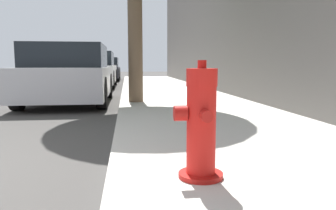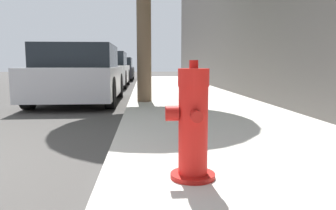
{
  "view_description": "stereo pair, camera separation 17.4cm",
  "coord_description": "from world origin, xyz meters",
  "px_view_note": "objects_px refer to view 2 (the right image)",
  "views": [
    {
      "loc": [
        2.21,
        -2.58,
        0.93
      ],
      "look_at": [
        2.64,
        0.88,
        0.5
      ],
      "focal_mm": 35.0,
      "sensor_mm": 36.0,
      "label": 1
    },
    {
      "loc": [
        2.38,
        -2.6,
        0.93
      ],
      "look_at": [
        2.64,
        0.88,
        0.5
      ],
      "focal_mm": 35.0,
      "sensor_mm": 36.0,
      "label": 2
    }
  ],
  "objects_px": {
    "fire_hydrant": "(193,125)",
    "parked_car_near": "(80,75)",
    "parked_car_far": "(118,69)",
    "parked_car_mid": "(106,70)"
  },
  "relations": [
    {
      "from": "fire_hydrant",
      "to": "parked_car_near",
      "type": "height_order",
      "value": "parked_car_near"
    },
    {
      "from": "fire_hydrant",
      "to": "parked_car_mid",
      "type": "height_order",
      "value": "parked_car_mid"
    },
    {
      "from": "parked_car_near",
      "to": "parked_car_far",
      "type": "bearing_deg",
      "value": 89.7
    },
    {
      "from": "fire_hydrant",
      "to": "parked_car_near",
      "type": "relative_size",
      "value": 0.22
    },
    {
      "from": "fire_hydrant",
      "to": "parked_car_far",
      "type": "height_order",
      "value": "parked_car_far"
    },
    {
      "from": "fire_hydrant",
      "to": "parked_car_far",
      "type": "distance_m",
      "value": 17.02
    },
    {
      "from": "fire_hydrant",
      "to": "parked_car_near",
      "type": "distance_m",
      "value": 6.08
    },
    {
      "from": "fire_hydrant",
      "to": "parked_car_mid",
      "type": "xyz_separation_m",
      "value": [
        -1.89,
        11.46,
        0.2
      ]
    },
    {
      "from": "fire_hydrant",
      "to": "parked_car_mid",
      "type": "bearing_deg",
      "value": 99.39
    },
    {
      "from": "parked_car_mid",
      "to": "parked_car_near",
      "type": "bearing_deg",
      "value": -89.9
    }
  ]
}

